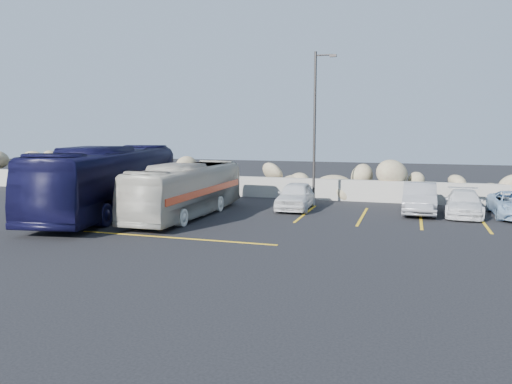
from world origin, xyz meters
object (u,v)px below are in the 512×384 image
(lamppost, at_px, (316,124))
(car_b, at_px, (419,198))
(car_a, at_px, (296,196))
(car_c, at_px, (464,203))
(vintage_bus, at_px, (187,190))
(tour_coach, at_px, (109,180))

(lamppost, relative_size, car_b, 1.83)
(car_a, distance_m, car_c, 8.01)
(vintage_bus, distance_m, tour_coach, 3.88)
(vintage_bus, bearing_deg, car_a, 39.49)
(vintage_bus, relative_size, tour_coach, 0.76)
(tour_coach, xyz_separation_m, car_b, (14.23, 4.69, -0.91))
(tour_coach, bearing_deg, vintage_bus, -1.08)
(lamppost, relative_size, car_c, 1.96)
(car_a, xyz_separation_m, car_c, (7.99, 0.48, -0.10))
(vintage_bus, relative_size, car_a, 2.20)
(lamppost, xyz_separation_m, car_a, (-0.72, -1.33, -3.60))
(tour_coach, distance_m, car_c, 16.88)
(vintage_bus, xyz_separation_m, car_a, (4.41, 3.56, -0.55))
(car_a, xyz_separation_m, car_b, (6.00, 0.62, 0.03))
(lamppost, distance_m, tour_coach, 10.79)
(tour_coach, height_order, car_b, tour_coach)
(lamppost, bearing_deg, vintage_bus, -136.40)
(car_c, bearing_deg, vintage_bus, -158.52)
(car_b, relative_size, car_c, 1.07)
(car_c, bearing_deg, tour_coach, -160.90)
(car_c, bearing_deg, lamppost, 176.81)
(lamppost, xyz_separation_m, vintage_bus, (-5.13, -4.88, -3.05))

